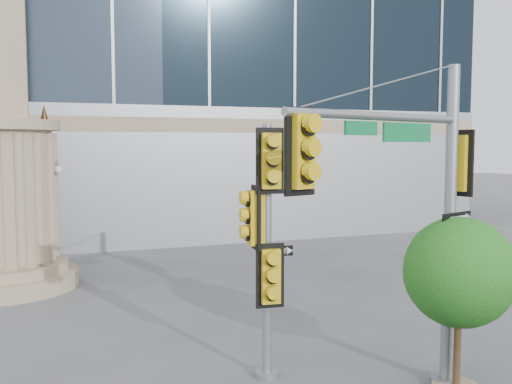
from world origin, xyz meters
name	(u,v)px	position (x,y,z in m)	size (l,w,h in m)	color
ground	(312,368)	(0.00, 0.00, 0.00)	(120.00, 120.00, 0.00)	#545456
main_signal_pole	(416,192)	(1.00, -1.84, 3.58)	(4.31, 1.81, 5.77)	slate
secondary_signal_pole	(266,232)	(-1.05, -0.19, 2.79)	(0.82, 0.66, 4.75)	slate
street_tree	(460,276)	(2.02, -1.78, 2.05)	(2.00, 1.95, 3.12)	gray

